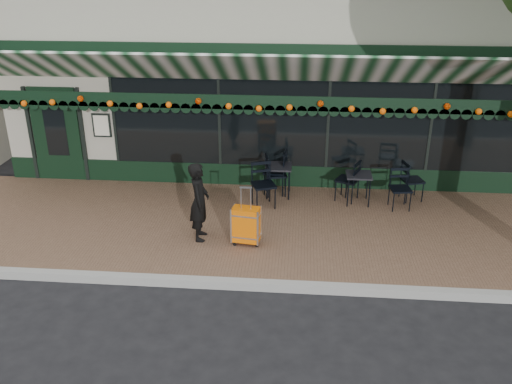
# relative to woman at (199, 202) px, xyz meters

# --- Properties ---
(ground) EXTENTS (80.00, 80.00, 0.00)m
(ground) POSITION_rel_woman_xyz_m (1.00, -1.32, -0.90)
(ground) COLOR black
(ground) RESTS_ON ground
(sidewalk) EXTENTS (18.00, 4.00, 0.15)m
(sidewalk) POSITION_rel_woman_xyz_m (1.00, 0.68, -0.82)
(sidewalk) COLOR brown
(sidewalk) RESTS_ON ground
(curb) EXTENTS (18.00, 0.16, 0.15)m
(curb) POSITION_rel_woman_xyz_m (1.00, -1.40, -0.82)
(curb) COLOR #9E9E99
(curb) RESTS_ON ground
(restaurant_building) EXTENTS (12.00, 9.60, 4.50)m
(restaurant_building) POSITION_rel_woman_xyz_m (1.00, 6.52, 1.37)
(restaurant_building) COLOR #A4A28E
(restaurant_building) RESTS_ON ground
(woman) EXTENTS (0.39, 0.57, 1.50)m
(woman) POSITION_rel_woman_xyz_m (0.00, 0.00, 0.00)
(woman) COLOR black
(woman) RESTS_ON sidewalk
(suitcase) EXTENTS (0.52, 0.34, 1.12)m
(suitcase) POSITION_rel_woman_xyz_m (0.87, -0.15, -0.37)
(suitcase) COLOR orange
(suitcase) RESTS_ON sidewalk
(cafe_table_a) EXTENTS (0.53, 0.53, 0.66)m
(cafe_table_a) POSITION_rel_woman_xyz_m (3.06, 1.86, -0.16)
(cafe_table_a) COLOR black
(cafe_table_a) RESTS_ON sidewalk
(cafe_table_b) EXTENTS (0.57, 0.57, 0.70)m
(cafe_table_b) POSITION_rel_woman_xyz_m (1.36, 2.11, -0.12)
(cafe_table_b) COLOR black
(cafe_table_b) RESTS_ON sidewalk
(chair_a_left) EXTENTS (0.60, 0.60, 0.91)m
(chair_a_left) POSITION_rel_woman_xyz_m (2.84, 2.00, -0.29)
(chair_a_left) COLOR black
(chair_a_left) RESTS_ON sidewalk
(chair_a_right) EXTENTS (0.54, 0.54, 0.88)m
(chair_a_right) POSITION_rel_woman_xyz_m (4.24, 2.14, -0.31)
(chair_a_right) COLOR black
(chair_a_right) RESTS_ON sidewalk
(chair_a_front) EXTENTS (0.48, 0.48, 0.86)m
(chair_a_front) POSITION_rel_woman_xyz_m (3.91, 1.65, -0.32)
(chair_a_front) COLOR black
(chair_a_front) RESTS_ON sidewalk
(chair_b_left) EXTENTS (0.55, 0.55, 1.00)m
(chair_b_left) POSITION_rel_woman_xyz_m (1.28, 2.27, -0.25)
(chair_b_left) COLOR black
(chair_b_left) RESTS_ON sidewalk
(chair_b_right) EXTENTS (0.55, 0.55, 0.92)m
(chair_b_right) POSITION_rel_woman_xyz_m (1.29, 2.18, -0.29)
(chair_b_right) COLOR black
(chair_b_right) RESTS_ON sidewalk
(chair_b_front) EXTENTS (0.61, 0.61, 0.96)m
(chair_b_front) POSITION_rel_woman_xyz_m (1.07, 1.50, -0.27)
(chair_b_front) COLOR black
(chair_b_front) RESTS_ON sidewalk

